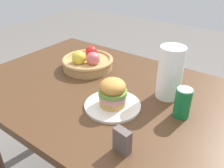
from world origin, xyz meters
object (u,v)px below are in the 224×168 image
Objects in this scene: sandwich at (113,92)px; fruit_basket at (88,62)px; soda_can at (183,103)px; plate at (113,105)px; paper_towel_roll at (170,73)px; napkin_holder at (122,141)px.

sandwich reaches higher than fruit_basket.
sandwich is 0.28m from soda_can.
plate is 0.07m from sandwich.
sandwich reaches higher than soda_can.
paper_towel_roll is at bearing 135.42° from soda_can.
soda_can is 0.43× the size of fruit_basket.
paper_towel_roll is (0.15, 0.22, 0.11)m from plate.
plate is 1.01× the size of paper_towel_roll.
sandwich is 0.40m from fruit_basket.
paper_towel_roll is at bearing 54.78° from sandwich.
soda_can is at bearing 23.34° from plate.
soda_can reaches higher than fruit_basket.
fruit_basket is at bearing 146.50° from plate.
sandwich reaches higher than plate.
napkin_holder is at bearing -38.79° from fruit_basket.
paper_towel_roll is at bearing -0.59° from fruit_basket.
soda_can is at bearing 23.34° from sandwich.
plate is at bearing -156.66° from soda_can.
fruit_basket is 1.21× the size of paper_towel_roll.
sandwich is at bearing -156.66° from soda_can.
sandwich is at bearing -125.22° from paper_towel_roll.
soda_can is 0.61m from fruit_basket.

